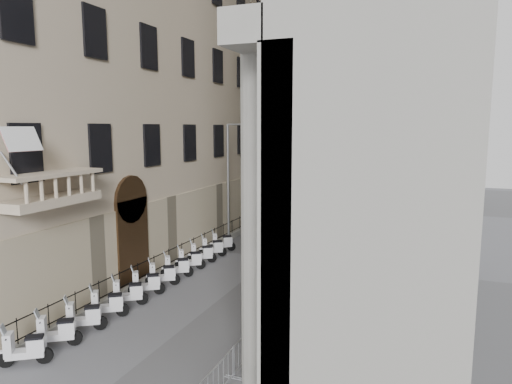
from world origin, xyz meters
TOP-DOWN VIEW (x-y plane):
  - far_building at (0.00, 48.00)m, footprint 22.00×10.00m
  - iron_fence at (-4.30, 18.00)m, footprint 0.30×28.00m
  - blue_awning at (4.15, 26.00)m, footprint 1.60×3.00m
  - flag at (-4.00, 5.00)m, footprint 1.00×1.40m
  - scooter_0 at (-3.46, 4.07)m, footprint 1.47×1.25m
  - scooter_1 at (-3.46, 5.46)m, footprint 1.47×1.25m
  - scooter_2 at (-3.46, 6.84)m, footprint 1.47×1.25m
  - scooter_3 at (-3.46, 8.23)m, footprint 1.47×1.25m
  - scooter_4 at (-3.46, 9.62)m, footprint 1.47×1.25m
  - scooter_5 at (-3.46, 11.01)m, footprint 1.47×1.25m
  - scooter_6 at (-3.46, 12.39)m, footprint 1.47×1.25m
  - scooter_7 at (-3.46, 13.78)m, footprint 1.47×1.25m
  - scooter_8 at (-3.46, 15.17)m, footprint 1.47×1.25m
  - scooter_9 at (-3.46, 16.56)m, footprint 1.47×1.25m
  - scooter_10 at (-3.46, 17.94)m, footprint 1.47×1.25m
  - scooter_11 at (-3.46, 19.33)m, footprint 1.47×1.25m
  - barrier_1 at (3.38, 7.11)m, footprint 0.60×2.40m
  - barrier_2 at (3.38, 9.61)m, footprint 0.60×2.40m
  - barrier_3 at (3.38, 12.11)m, footprint 0.60×2.40m
  - barrier_4 at (3.38, 14.61)m, footprint 0.60×2.40m
  - barrier_5 at (3.38, 17.11)m, footprint 0.60×2.40m
  - barrier_6 at (3.38, 19.61)m, footprint 0.60×2.40m
  - barrier_7 at (3.38, 22.11)m, footprint 0.60×2.40m
  - barrier_8 at (3.38, 24.61)m, footprint 0.60×2.40m
  - security_tent at (-3.15, 28.67)m, footprint 3.81×3.81m
  - street_lamp at (-3.88, 21.89)m, footprint 2.67×0.23m
  - info_kiosk at (-2.49, 21.18)m, footprint 0.38×0.83m
  - pedestrian_a at (-0.40, 27.96)m, footprint 0.78×0.57m
  - pedestrian_b at (1.95, 27.77)m, footprint 1.01×1.00m
  - pedestrian_c at (0.37, 35.70)m, footprint 0.87×0.64m

SIDE VIEW (x-z plane):
  - iron_fence at x=-4.30m, z-range -0.70..0.70m
  - blue_awning at x=4.15m, z-range -1.50..1.50m
  - flag at x=-4.00m, z-range -4.10..4.10m
  - scooter_0 at x=-3.46m, z-range -0.75..0.75m
  - scooter_1 at x=-3.46m, z-range -0.75..0.75m
  - scooter_2 at x=-3.46m, z-range -0.75..0.75m
  - scooter_3 at x=-3.46m, z-range -0.75..0.75m
  - scooter_4 at x=-3.46m, z-range -0.75..0.75m
  - scooter_5 at x=-3.46m, z-range -0.75..0.75m
  - scooter_6 at x=-3.46m, z-range -0.75..0.75m
  - scooter_7 at x=-3.46m, z-range -0.75..0.75m
  - scooter_8 at x=-3.46m, z-range -0.75..0.75m
  - scooter_9 at x=-3.46m, z-range -0.75..0.75m
  - scooter_10 at x=-3.46m, z-range -0.75..0.75m
  - scooter_11 at x=-3.46m, z-range -0.75..0.75m
  - barrier_1 at x=3.38m, z-range -0.55..0.55m
  - barrier_2 at x=3.38m, z-range -0.55..0.55m
  - barrier_3 at x=3.38m, z-range -0.55..0.55m
  - barrier_4 at x=3.38m, z-range -0.55..0.55m
  - barrier_5 at x=3.38m, z-range -0.55..0.55m
  - barrier_6 at x=3.38m, z-range -0.55..0.55m
  - barrier_7 at x=3.38m, z-range -0.55..0.55m
  - barrier_8 at x=3.38m, z-range -0.55..0.55m
  - pedestrian_c at x=0.37m, z-range 0.00..1.64m
  - pedestrian_b at x=1.95m, z-range 0.00..1.64m
  - info_kiosk at x=-2.49m, z-range 0.01..1.70m
  - pedestrian_a at x=-0.40m, z-range 0.00..1.99m
  - security_tent at x=-3.15m, z-range 1.04..4.13m
  - street_lamp at x=-3.88m, z-range 0.78..8.96m
  - far_building at x=0.00m, z-range 0.00..30.00m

